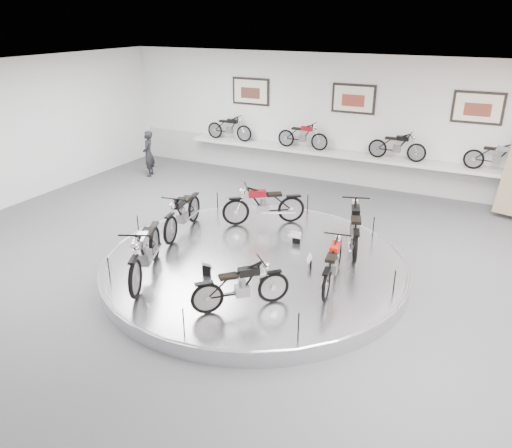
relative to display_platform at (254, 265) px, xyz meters
The scene contains 21 objects.
floor 0.34m from the display_platform, 90.00° to the right, with size 16.00×16.00×0.00m, color #505053.
ceiling 3.86m from the display_platform, 90.00° to the right, with size 16.00×16.00×0.00m, color white.
wall_back 6.95m from the display_platform, 90.00° to the left, with size 16.00×16.00×0.00m, color white.
dado_band 6.69m from the display_platform, 90.00° to the left, with size 15.68×0.04×1.10m, color #BCBCBA.
display_platform is the anchor object (origin of this frame).
platform_rim 0.12m from the display_platform, ahead, with size 6.40×6.40×0.10m, color #B2B2BA.
shelf 6.46m from the display_platform, 90.00° to the left, with size 11.00×0.55×0.10m, color silver.
poster_left 7.94m from the display_platform, 117.72° to the left, with size 1.35×0.06×0.88m, color white.
poster_center 7.13m from the display_platform, 90.00° to the left, with size 1.35×0.06×0.88m, color white.
poster_right 7.94m from the display_platform, 62.28° to the left, with size 1.35×0.06×0.88m, color white.
shelf_bike_a 7.76m from the display_platform, 123.27° to the left, with size 1.22×0.42×0.73m, color black, non-canonical shape.
shelf_bike_b 6.69m from the display_platform, 103.19° to the left, with size 1.22×0.42×0.73m, color maroon, non-canonical shape.
shelf_bike_c 6.69m from the display_platform, 76.81° to the left, with size 1.22×0.42×0.73m, color black, non-canonical shape.
shelf_bike_d 7.76m from the display_platform, 56.73° to the left, with size 1.22×0.42×0.73m, color #9E9EA2, non-canonical shape.
bike_a 2.34m from the display_platform, 40.17° to the left, with size 1.77×0.62×1.04m, color black, non-canonical shape.
bike_b 2.03m from the display_platform, 110.11° to the left, with size 1.72×0.61×1.01m, color maroon, non-canonical shape.
bike_c 2.28m from the display_platform, 167.20° to the left, with size 1.71×0.60×1.01m, color black, non-canonical shape.
bike_d 2.36m from the display_platform, 132.94° to the right, with size 1.89×0.67×1.11m, color #9E9EA2, non-canonical shape.
bike_e 2.01m from the display_platform, 70.19° to the right, with size 1.51×0.53×0.89m, color black, non-canonical shape.
bike_f 1.92m from the display_platform, ahead, with size 1.53×0.54×0.90m, color red, non-canonical shape.
visitor 7.73m from the display_platform, 144.18° to the left, with size 0.56×0.36×1.52m, color black.
Camera 1 is at (4.25, -8.11, 5.06)m, focal length 35.00 mm.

